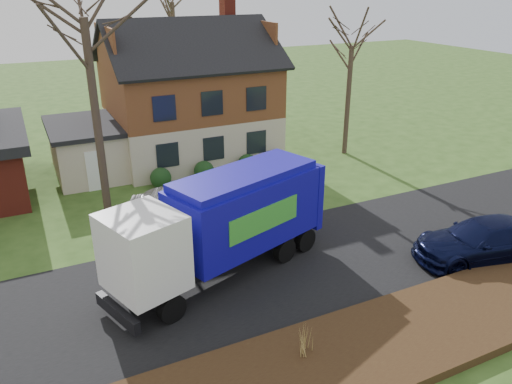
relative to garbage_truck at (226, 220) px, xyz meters
name	(u,v)px	position (x,y,z in m)	size (l,w,h in m)	color
ground	(266,270)	(1.33, -0.56, -2.15)	(120.00, 120.00, 0.00)	#2D4B19
road	(266,270)	(1.33, -0.56, -2.14)	(80.00, 7.00, 0.02)	black
mulch_verge	(351,355)	(1.33, -5.86, -2.00)	(80.00, 3.50, 0.30)	black
main_house	(181,91)	(2.82, 13.35, 1.88)	(12.95, 8.95, 9.26)	beige
garbage_truck	(226,220)	(0.00, 0.00, 0.00)	(8.98, 4.95, 3.72)	black
silver_sedan	(180,207)	(-0.27, 4.72, -1.42)	(1.54, 4.41, 1.45)	#A4A6AC
navy_wagon	(484,240)	(9.23, -3.42, -1.36)	(2.21, 5.43, 1.58)	black
tree_front_east	(353,27)	(12.04, 9.60, 5.41)	(3.34, 3.34, 9.29)	#433328
grass_clump_mid	(304,339)	(0.10, -5.28, -1.39)	(0.32, 0.27, 0.91)	olive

